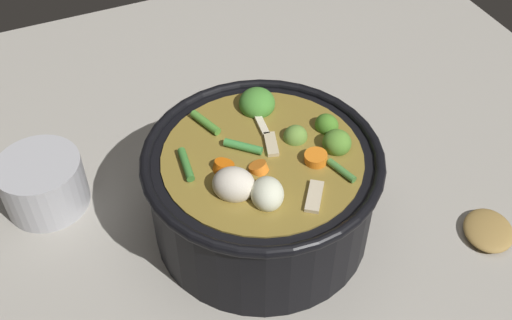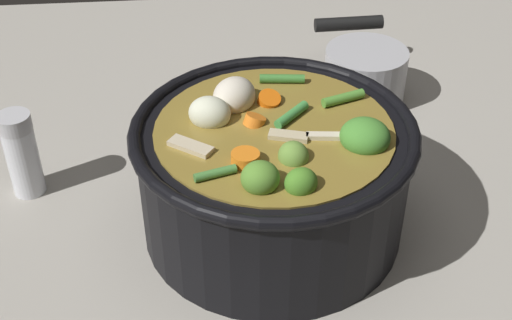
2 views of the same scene
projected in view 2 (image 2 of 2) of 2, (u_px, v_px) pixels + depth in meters
name	position (u px, v px, depth m)	size (l,w,h in m)	color
ground_plane	(272.00, 225.00, 0.71)	(1.10, 1.10, 0.00)	#9E998E
cooking_pot	(273.00, 175.00, 0.67)	(0.26, 0.26, 0.14)	black
salt_shaker	(22.00, 154.00, 0.72)	(0.03, 0.03, 0.09)	silver
small_saucepan	(364.00, 73.00, 0.88)	(0.10, 0.16, 0.07)	#ADADB2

